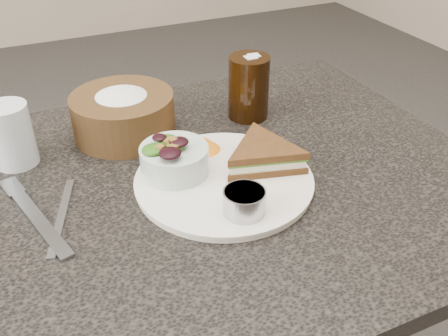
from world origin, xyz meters
TOP-DOWN VIEW (x-y plane):
  - dinner_plate at (0.07, -0.02)m, footprint 0.27×0.27m
  - sandwich at (0.14, -0.02)m, footprint 0.18×0.18m
  - salad_bowl at (0.01, 0.02)m, footprint 0.11×0.11m
  - dressing_ramekin at (0.06, -0.11)m, footprint 0.07×0.07m
  - orange_wedge at (0.07, 0.07)m, footprint 0.08×0.08m
  - fork at (-0.21, 0.00)m, footprint 0.07×0.20m
  - knife at (-0.17, -0.00)m, footprint 0.07×0.17m
  - bread_basket at (-0.03, 0.19)m, footprint 0.19×0.19m
  - cola_glass at (0.20, 0.16)m, footprint 0.10×0.10m
  - water_glass at (-0.22, 0.17)m, footprint 0.09×0.09m

SIDE VIEW (x-z plane):
  - knife at x=-0.17m, z-range 0.75..0.75m
  - fork at x=-0.21m, z-range 0.75..0.76m
  - dinner_plate at x=0.07m, z-range 0.75..0.76m
  - orange_wedge at x=0.07m, z-range 0.76..0.79m
  - dressing_ramekin at x=0.06m, z-range 0.76..0.80m
  - sandwich at x=0.14m, z-range 0.76..0.80m
  - salad_bowl at x=0.01m, z-range 0.76..0.82m
  - bread_basket at x=-0.03m, z-range 0.75..0.85m
  - water_glass at x=-0.22m, z-range 0.75..0.85m
  - cola_glass at x=0.20m, z-range 0.75..0.88m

